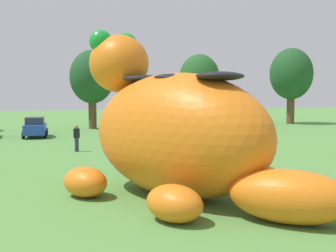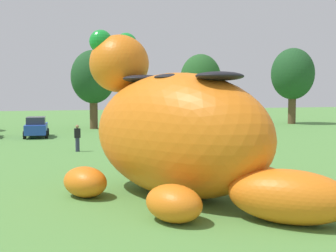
{
  "view_description": "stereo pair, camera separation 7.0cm",
  "coord_description": "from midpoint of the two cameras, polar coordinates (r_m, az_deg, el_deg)",
  "views": [
    {
      "loc": [
        -5.43,
        -14.13,
        3.75
      ],
      "look_at": [
        -0.24,
        1.47,
        2.48
      ],
      "focal_mm": 46.2,
      "sensor_mm": 36.0,
      "label": 1
    },
    {
      "loc": [
        -5.37,
        -14.15,
        3.75
      ],
      "look_at": [
        -0.24,
        1.47,
        2.48
      ],
      "focal_mm": 46.2,
      "sensor_mm": 36.0,
      "label": 2
    }
  ],
  "objects": [
    {
      "name": "ground_plane",
      "position": [
        15.59,
        2.67,
        -9.51
      ],
      "size": [
        160.0,
        160.0,
        0.0
      ],
      "primitive_type": "plane",
      "color": "#568E42"
    },
    {
      "name": "giant_inflatable_creature",
      "position": [
        15.56,
        1.37,
        -0.92
      ],
      "size": [
        9.81,
        10.73,
        6.3
      ],
      "color": "orange",
      "rests_on": "ground"
    },
    {
      "name": "car_blue",
      "position": [
        38.03,
        -16.93,
        -0.13
      ],
      "size": [
        2.2,
        4.23,
        1.72
      ],
      "color": "#2347B7",
      "rests_on": "ground"
    },
    {
      "name": "tree_mid_left",
      "position": [
        45.55,
        -9.79,
        6.34
      ],
      "size": [
        4.59,
        4.59,
        8.14
      ],
      "color": "brown",
      "rests_on": "ground"
    },
    {
      "name": "tree_centre_left",
      "position": [
        48.02,
        4.37,
        6.16
      ],
      "size": [
        4.5,
        4.5,
        7.98
      ],
      "color": "brown",
      "rests_on": "ground"
    },
    {
      "name": "tree_centre",
      "position": [
        54.27,
        16.16,
        6.56
      ],
      "size": [
        5.12,
        5.12,
        9.08
      ],
      "color": "brown",
      "rests_on": "ground"
    },
    {
      "name": "spectator_near_inflatable",
      "position": [
        27.32,
        5.91,
        -1.7
      ],
      "size": [
        0.38,
        0.26,
        1.71
      ],
      "color": "black",
      "rests_on": "ground"
    },
    {
      "name": "spectator_mid_field",
      "position": [
        28.12,
        -11.79,
        -1.59
      ],
      "size": [
        0.38,
        0.26,
        1.71
      ],
      "color": "#2D334C",
      "rests_on": "ground"
    },
    {
      "name": "spectator_by_cars",
      "position": [
        22.54,
        -5.56,
        -2.99
      ],
      "size": [
        0.38,
        0.26,
        1.71
      ],
      "color": "#2D334C",
      "rests_on": "ground"
    }
  ]
}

